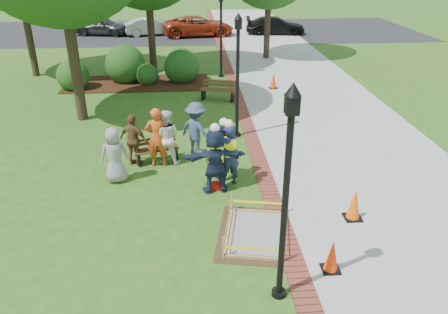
{
  "coord_description": "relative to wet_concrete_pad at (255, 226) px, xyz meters",
  "views": [
    {
      "loc": [
        -0.31,
        -9.4,
        6.11
      ],
      "look_at": [
        0.5,
        1.2,
        1.0
      ],
      "focal_mm": 35.0,
      "sensor_mm": 36.0,
      "label": 1
    }
  ],
  "objects": [
    {
      "name": "ground",
      "position": [
        -1.07,
        0.98,
        -0.23
      ],
      "size": [
        100.0,
        100.0,
        0.0
      ],
      "primitive_type": "plane",
      "color": "#285116",
      "rests_on": "ground"
    },
    {
      "name": "sidewalk",
      "position": [
        3.93,
        10.98,
        -0.22
      ],
      "size": [
        6.0,
        60.0,
        0.02
      ],
      "primitive_type": "cube",
      "color": "#9E9E99",
      "rests_on": "ground"
    },
    {
      "name": "brick_edging",
      "position": [
        0.68,
        10.98,
        -0.22
      ],
      "size": [
        0.5,
        60.0,
        0.03
      ],
      "primitive_type": "cube",
      "color": "maroon",
      "rests_on": "ground"
    },
    {
      "name": "mulch_bed",
      "position": [
        -4.07,
        12.98,
        -0.21
      ],
      "size": [
        7.0,
        3.0,
        0.05
      ],
      "primitive_type": "cube",
      "color": "#381E0F",
      "rests_on": "ground"
    },
    {
      "name": "parking_lot",
      "position": [
        -1.07,
        27.98,
        -0.23
      ],
      "size": [
        36.0,
        12.0,
        0.01
      ],
      "primitive_type": "cube",
      "color": "black",
      "rests_on": "ground"
    },
    {
      "name": "wet_concrete_pad",
      "position": [
        0.0,
        0.0,
        0.0
      ],
      "size": [
        2.09,
        2.57,
        0.55
      ],
      "color": "#47331E",
      "rests_on": "ground"
    },
    {
      "name": "bench_near",
      "position": [
        -2.54,
        4.12,
        0.0
      ],
      "size": [
        1.44,
        0.84,
        0.74
      ],
      "color": "#54311D",
      "rests_on": "ground"
    },
    {
      "name": "bench_far",
      "position": [
        -0.23,
        10.1,
        0.03
      ],
      "size": [
        1.62,
        0.97,
        0.83
      ],
      "color": "brown",
      "rests_on": "ground"
    },
    {
      "name": "cone_front",
      "position": [
        1.4,
        -1.39,
        0.13
      ],
      "size": [
        0.38,
        0.38,
        0.75
      ],
      "color": "black",
      "rests_on": "ground"
    },
    {
      "name": "cone_back",
      "position": [
        2.52,
        0.46,
        0.17
      ],
      "size": [
        0.42,
        0.42,
        0.84
      ],
      "color": "black",
      "rests_on": "ground"
    },
    {
      "name": "cone_far",
      "position": [
        2.51,
        11.62,
        0.13
      ],
      "size": [
        0.38,
        0.38,
        0.75
      ],
      "color": "black",
      "rests_on": "ground"
    },
    {
      "name": "toolbox",
      "position": [
        -0.83,
        2.21,
        -0.13
      ],
      "size": [
        0.42,
        0.24,
        0.21
      ],
      "primitive_type": "cube",
      "rotation": [
        0.0,
        0.0,
        0.04
      ],
      "color": "#A90D0D",
      "rests_on": "ground"
    },
    {
      "name": "lamp_near",
      "position": [
        0.18,
        -2.02,
        2.25
      ],
      "size": [
        0.28,
        0.28,
        4.26
      ],
      "color": "black",
      "rests_on": "ground"
    },
    {
      "name": "lamp_mid",
      "position": [
        0.18,
        5.98,
        2.25
      ],
      "size": [
        0.28,
        0.28,
        4.26
      ],
      "color": "black",
      "rests_on": "ground"
    },
    {
      "name": "lamp_far",
      "position": [
        0.18,
        13.98,
        2.25
      ],
      "size": [
        0.28,
        0.28,
        4.26
      ],
      "color": "black",
      "rests_on": "ground"
    },
    {
      "name": "shrub_a",
      "position": [
        -6.96,
        12.29,
        -0.23
      ],
      "size": [
        1.52,
        1.52,
        1.52
      ],
      "primitive_type": "sphere",
      "color": "#154A17",
      "rests_on": "ground"
    },
    {
      "name": "shrub_b",
      "position": [
        -4.64,
        13.45,
        -0.23
      ],
      "size": [
        1.98,
        1.98,
        1.98
      ],
      "primitive_type": "sphere",
      "color": "#154A17",
      "rests_on": "ground"
    },
    {
      "name": "shrub_c",
      "position": [
        -3.55,
        12.88,
        -0.23
      ],
      "size": [
        1.09,
        1.09,
        1.09
      ],
      "primitive_type": "sphere",
      "color": "#154A17",
      "rests_on": "ground"
    },
    {
      "name": "shrub_d",
      "position": [
        -1.84,
        13.26,
        -0.23
      ],
      "size": [
        1.78,
        1.78,
        1.78
      ],
      "primitive_type": "sphere",
      "color": "#154A17",
      "rests_on": "ground"
    },
    {
      "name": "shrub_e",
      "position": [
        -4.48,
        13.7,
        -0.23
      ],
      "size": [
        1.14,
        1.14,
        1.14
      ],
      "primitive_type": "sphere",
      "color": "#154A17",
      "rests_on": "ground"
    },
    {
      "name": "casual_person_a",
      "position": [
        -3.61,
        2.9,
        0.59
      ],
      "size": [
        0.57,
        0.41,
        1.64
      ],
      "color": "gray",
      "rests_on": "ground"
    },
    {
      "name": "casual_person_b",
      "position": [
        -2.48,
        3.84,
        0.7
      ],
      "size": [
        0.63,
        0.44,
        1.87
      ],
      "color": "#D24B18",
      "rests_on": "ground"
    },
    {
      "name": "casual_person_c",
      "position": [
        -2.21,
        4.0,
        0.63
      ],
      "size": [
        0.6,
        0.44,
        1.73
      ],
      "color": "white",
      "rests_on": "ground"
    },
    {
      "name": "casual_person_d",
      "position": [
        -3.19,
        3.93,
        0.59
      ],
      "size": [
        0.62,
        0.54,
        1.64
      ],
      "color": "brown",
      "rests_on": "ground"
    },
    {
      "name": "casual_person_e",
      "position": [
        -1.28,
        4.39,
        0.67
      ],
      "size": [
        0.69,
        0.66,
        1.82
      ],
      "color": "#374661",
      "rests_on": "ground"
    },
    {
      "name": "hivis_worker_a",
      "position": [
        -0.81,
        2.12,
        0.75
      ],
      "size": [
        0.62,
        0.43,
        2.01
      ],
      "color": "#17223B",
      "rests_on": "ground"
    },
    {
      "name": "hivis_worker_b",
      "position": [
        -0.42,
        2.46,
        0.74
      ],
      "size": [
        0.68,
        0.55,
        1.97
      ],
      "color": "#182140",
      "rests_on": "ground"
    },
    {
      "name": "hivis_worker_c",
      "position": [
        -0.52,
        2.87,
        0.69
      ],
      "size": [
        0.64,
        0.52,
        1.86
      ],
      "color": "#161E3B",
      "rests_on": "ground"
    },
    {
      "name": "parked_car_a",
      "position": [
        -8.14,
        26.67,
        -0.23
      ],
      "size": [
        3.1,
        5.17,
        1.57
      ],
      "primitive_type": "imported",
      "rotation": [
        0.0,
        0.0,
        1.35
      ],
      "color": "#2B2B2D",
      "rests_on": "ground"
    },
    {
      "name": "parked_car_b",
      "position": [
        -4.34,
        26.31,
        -0.23
      ],
      "size": [
        2.79,
        4.68,
        1.43
      ],
      "primitive_type": "imported",
      "rotation": [
        0.0,
        0.0,
        1.79
      ],
      "color": "#A8A7AC",
      "rests_on": "ground"
    },
    {
      "name": "parked_car_c",
      "position": [
        -0.71,
        25.76,
        -0.23
      ],
      "size": [
        2.66,
        5.12,
        1.6
      ],
      "primitive_type": "imported",
      "rotation": [
        0.0,
        0.0,
        1.68
      ],
      "color": "#A12C14",
      "rests_on": "ground"
    },
    {
      "name": "parked_car_d",
      "position": [
        5.25,
        26.08,
        -0.23
      ],
      "size": [
        2.37,
        4.59,
        1.44
      ],
      "primitive_type": "imported",
      "rotation": [
        0.0,
        0.0,
        1.47
      ],
      "color": "black",
      "rests_on": "ground"
    }
  ]
}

